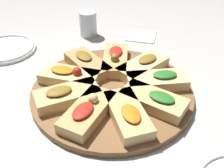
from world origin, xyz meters
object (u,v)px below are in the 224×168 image
Objects in this scene: plate_right at (6,49)px; water_glass at (88,24)px; serving_board at (112,91)px; napkin_stack at (141,36)px.

water_glass reaches higher than plate_right.
serving_board is at bearing 174.08° from plate_right.
plate_right is 0.48m from napkin_stack.
napkin_stack is at bearing -140.38° from plate_right.
water_glass is (0.24, -0.28, 0.04)m from serving_board.
napkin_stack is (-0.18, -0.08, -0.04)m from water_glass.
water_glass is 0.85× the size of napkin_stack.
serving_board is 3.98× the size of napkin_stack.
plate_right is at bearing -5.92° from serving_board.
water_glass is at bearing -48.90° from serving_board.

